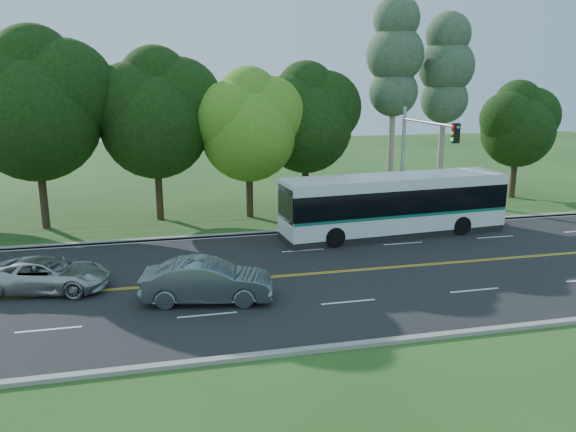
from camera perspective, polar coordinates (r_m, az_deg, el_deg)
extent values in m
plane|color=#244517|center=(25.61, 4.62, -5.73)|extent=(120.00, 120.00, 0.00)
cube|color=black|center=(25.61, 4.62, -5.71)|extent=(60.00, 14.00, 0.02)
cube|color=gray|center=(32.16, 0.76, -1.49)|extent=(60.00, 0.30, 0.15)
cube|color=gray|center=(19.42, 11.18, -12.27)|extent=(60.00, 0.30, 0.15)
cube|color=#244517|center=(33.91, 0.01, -0.74)|extent=(60.00, 4.00, 0.10)
cube|color=gold|center=(25.53, 4.68, -5.74)|extent=(57.00, 0.10, 0.00)
cube|color=gold|center=(25.68, 4.57, -5.62)|extent=(57.00, 0.10, 0.00)
cube|color=silver|center=(21.62, -23.13, -10.56)|extent=(2.20, 0.12, 0.00)
cube|color=silver|center=(21.29, -8.20, -9.91)|extent=(2.20, 0.12, 0.00)
cube|color=silver|center=(22.36, 6.14, -8.66)|extent=(2.20, 0.12, 0.00)
cube|color=silver|center=(24.64, 18.41, -7.16)|extent=(2.20, 0.12, 0.00)
cube|color=silver|center=(28.09, -20.81, -4.80)|extent=(2.20, 0.12, 0.00)
cube|color=silver|center=(27.84, -9.51, -4.23)|extent=(2.20, 0.12, 0.00)
cube|color=silver|center=(28.66, 1.54, -3.51)|extent=(2.20, 0.12, 0.00)
cube|color=silver|center=(30.47, 11.61, -2.75)|extent=(2.20, 0.12, 0.00)
cube|color=silver|center=(33.11, 20.30, -2.01)|extent=(2.20, 0.12, 0.00)
cube|color=silver|center=(31.90, 0.89, -1.72)|extent=(57.00, 0.12, 0.00)
cube|color=silver|center=(19.69, 10.81, -12.05)|extent=(57.00, 0.12, 0.00)
cylinder|color=black|center=(35.20, -23.60, 1.87)|extent=(0.44, 0.44, 3.96)
sphere|color=black|center=(34.66, -24.31, 9.16)|extent=(7.20, 7.20, 7.20)
sphere|color=black|center=(34.63, -21.77, 11.79)|extent=(5.76, 5.76, 5.76)
sphere|color=black|center=(34.71, -26.95, 10.99)|extent=(5.40, 5.40, 5.40)
sphere|color=black|center=(34.98, -24.46, 13.63)|extent=(4.68, 4.68, 4.68)
cylinder|color=black|center=(35.61, -12.97, 2.50)|extent=(0.44, 0.44, 3.60)
sphere|color=black|center=(35.07, -13.33, 9.10)|extent=(6.60, 6.60, 6.60)
sphere|color=black|center=(35.33, -10.99, 11.39)|extent=(5.28, 5.28, 5.28)
sphere|color=black|center=(34.83, -15.64, 10.84)|extent=(4.95, 4.95, 4.95)
sphere|color=black|center=(35.38, -13.39, 13.15)|extent=(4.29, 4.29, 4.29)
cylinder|color=black|center=(35.10, -3.92, 2.36)|extent=(0.44, 0.44, 3.24)
sphere|color=#44891C|center=(34.57, -4.02, 8.30)|extent=(5.80, 5.80, 5.80)
sphere|color=#44891C|center=(35.00, -1.99, 10.30)|extent=(4.64, 4.64, 4.64)
sphere|color=#44891C|center=(34.12, -5.95, 9.90)|extent=(4.35, 4.35, 4.35)
sphere|color=#44891C|center=(34.84, -4.03, 11.93)|extent=(3.77, 3.77, 3.77)
cylinder|color=black|center=(37.34, 1.77, 3.21)|extent=(0.44, 0.44, 3.42)
sphere|color=black|center=(36.84, 1.82, 9.05)|extent=(6.00, 6.00, 6.00)
sphere|color=black|center=(37.42, 3.75, 10.94)|extent=(4.80, 4.80, 4.80)
sphere|color=black|center=(36.29, 0.05, 10.64)|extent=(4.50, 4.50, 4.50)
sphere|color=black|center=(37.14, 1.83, 12.56)|extent=(3.90, 3.90, 3.90)
cylinder|color=#A29782|center=(38.87, 10.48, 8.15)|extent=(0.40, 0.40, 9.80)
sphere|color=#304B2F|center=(38.72, 10.66, 12.28)|extent=(3.23, 3.23, 3.23)
sphere|color=#304B2F|center=(38.74, 10.82, 15.80)|extent=(3.80, 3.80, 3.80)
sphere|color=#304B2F|center=(38.90, 10.97, 19.09)|extent=(3.04, 3.04, 3.04)
cylinder|color=#A29782|center=(41.10, 15.34, 7.70)|extent=(0.40, 0.40, 9.10)
sphere|color=#304B2F|center=(40.94, 15.57, 11.31)|extent=(3.23, 3.23, 3.23)
sphere|color=#304B2F|center=(40.92, 15.78, 14.40)|extent=(3.80, 3.80, 3.80)
sphere|color=#304B2F|center=(41.02, 15.97, 17.30)|extent=(3.04, 3.04, 3.04)
cylinder|color=black|center=(44.63, 21.91, 3.72)|extent=(0.44, 0.44, 3.06)
sphere|color=black|center=(44.24, 22.30, 7.99)|extent=(5.20, 5.20, 5.20)
sphere|color=black|center=(45.09, 23.43, 9.31)|extent=(4.16, 4.16, 4.16)
sphere|color=black|center=(43.41, 21.42, 9.19)|extent=(3.90, 3.90, 3.90)
sphere|color=black|center=(44.50, 22.33, 10.54)|extent=(3.38, 3.38, 3.38)
sphere|color=maroon|center=(33.79, 5.28, 0.38)|extent=(1.50, 1.50, 1.50)
sphere|color=maroon|center=(34.11, 6.87, 0.46)|extent=(1.50, 1.50, 1.50)
sphere|color=maroon|center=(34.46, 8.43, 0.55)|extent=(1.50, 1.50, 1.50)
sphere|color=maroon|center=(34.84, 9.96, 0.63)|extent=(1.50, 1.50, 1.50)
sphere|color=maroon|center=(35.24, 11.46, 0.71)|extent=(1.50, 1.50, 1.50)
sphere|color=maroon|center=(35.66, 12.92, 0.79)|extent=(1.50, 1.50, 1.50)
sphere|color=maroon|center=(36.11, 14.35, 0.87)|extent=(1.50, 1.50, 1.50)
sphere|color=maroon|center=(36.57, 15.74, 0.94)|extent=(1.50, 1.50, 1.50)
sphere|color=maroon|center=(37.06, 17.10, 1.01)|extent=(1.50, 1.50, 1.50)
cube|color=olive|center=(36.02, 16.29, -0.19)|extent=(3.50, 1.40, 0.40)
cylinder|color=#9899A0|center=(33.72, 11.54, 4.89)|extent=(0.20, 0.20, 7.00)
cylinder|color=#9899A0|center=(30.73, 14.12, 9.19)|extent=(0.14, 6.00, 0.14)
cube|color=black|center=(28.30, 16.68, 8.06)|extent=(0.32, 0.28, 0.95)
sphere|color=red|center=(28.19, 16.41, 8.67)|extent=(0.18, 0.18, 0.18)
sphere|color=yellow|center=(28.22, 16.37, 8.07)|extent=(0.18, 0.18, 0.18)
sphere|color=#19D833|center=(28.24, 16.33, 7.46)|extent=(0.18, 0.18, 0.18)
cube|color=white|center=(31.92, 10.69, -0.28)|extent=(12.95, 3.80, 1.06)
cube|color=black|center=(31.66, 10.79, 1.80)|extent=(12.89, 3.83, 1.32)
cube|color=white|center=(31.48, 10.87, 3.51)|extent=(12.95, 3.80, 0.59)
cube|color=#0B6955|center=(31.81, 10.73, 0.53)|extent=(12.90, 3.84, 0.15)
cube|color=black|center=(29.15, -0.23, 1.23)|extent=(0.27, 2.49, 1.81)
cube|color=#19E54C|center=(28.95, -0.21, 3.21)|extent=(0.19, 1.63, 0.23)
cube|color=black|center=(32.10, 10.64, -1.52)|extent=(12.95, 3.69, 0.37)
cylinder|color=black|center=(29.17, 4.79, -2.16)|extent=(1.09, 0.39, 1.06)
cylinder|color=black|center=(31.44, 3.00, -0.97)|extent=(1.09, 0.39, 1.06)
cylinder|color=black|center=(32.83, 17.22, -0.94)|extent=(1.09, 0.39, 1.06)
cylinder|color=black|center=(34.87, 14.84, 0.05)|extent=(1.09, 0.39, 1.06)
imported|color=slate|center=(22.23, -8.21, -6.56)|extent=(5.30, 2.65, 1.67)
imported|color=#BCBFC0|center=(25.17, -23.29, -5.49)|extent=(5.32, 3.25, 1.38)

